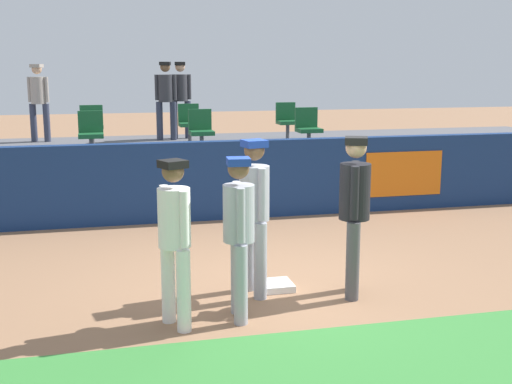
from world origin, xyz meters
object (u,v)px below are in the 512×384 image
object	(u,v)px
seat_front_center	(201,129)
spectator_casual	(166,95)
seat_back_right	(287,119)
spectator_capped	(181,94)
player_runner_visitor	(239,227)
spectator_hooded	(39,97)
player_umpire	(354,205)
seat_front_left	(91,131)
first_base	(275,286)
seat_front_right	(308,126)
player_fielder_home	(174,232)
player_coach_visitor	(254,206)
seat_back_left	(92,123)
seat_back_center	(189,121)

from	to	relation	value
seat_front_center	spectator_casual	distance (m)	2.52
seat_back_right	spectator_capped	xyz separation A→B (m)	(-2.29, 0.87, 0.54)
player_runner_visitor	spectator_hooded	size ratio (longest dim) A/B	1.02
player_umpire	seat_front_left	size ratio (longest dim) A/B	2.21
seat_front_center	player_runner_visitor	bearing A→B (deg)	-95.15
first_base	spectator_hooded	world-z (taller)	spectator_hooded
spectator_capped	seat_front_center	bearing A→B (deg)	99.33
seat_back_right	spectator_capped	distance (m)	2.51
seat_front_center	seat_front_right	bearing A→B (deg)	0.01
player_fielder_home	player_runner_visitor	world-z (taller)	player_fielder_home
player_fielder_home	spectator_capped	distance (m)	8.86
player_coach_visitor	seat_back_right	world-z (taller)	player_coach_visitor
player_fielder_home	spectator_casual	distance (m)	8.57
player_coach_visitor	seat_front_right	size ratio (longest dim) A/B	2.17
player_coach_visitor	player_umpire	world-z (taller)	player_umpire
player_umpire	seat_back_right	bearing A→B (deg)	-167.69
player_runner_visitor	seat_back_left	distance (m)	7.96
seat_back_right	seat_back_left	xyz separation A→B (m)	(-4.29, 0.00, 0.00)
spectator_hooded	spectator_capped	xyz separation A→B (m)	(3.12, -0.08, 0.03)
first_base	seat_back_left	size ratio (longest dim) A/B	0.48
player_umpire	spectator_casual	size ratio (longest dim) A/B	1.07
player_runner_visitor	seat_front_right	xyz separation A→B (m)	(2.70, 6.00, 0.44)
first_base	seat_back_left	xyz separation A→B (m)	(-2.13, 7.00, 1.41)
seat_front_right	player_umpire	bearing A→B (deg)	-102.65
seat_front_left	seat_back_center	bearing A→B (deg)	40.94
player_fielder_home	seat_back_center	distance (m)	7.96
first_base	seat_front_center	xyz separation A→B (m)	(-0.08, 5.20, 1.40)
player_coach_visitor	seat_back_right	bearing A→B (deg)	149.79
player_umpire	seat_back_right	world-z (taller)	player_umpire
seat_back_left	spectator_casual	distance (m)	1.83
player_fielder_home	seat_back_center	size ratio (longest dim) A/B	2.07
seat_front_left	seat_back_right	world-z (taller)	same
player_coach_visitor	seat_back_left	distance (m)	7.36
player_coach_visitor	spectator_capped	distance (m)	8.04
player_fielder_home	spectator_hooded	xyz separation A→B (m)	(-1.95, 8.80, 0.95)
spectator_hooded	player_umpire	bearing A→B (deg)	134.70
seat_back_center	spectator_hooded	size ratio (longest dim) A/B	0.50
seat_back_center	player_coach_visitor	bearing A→B (deg)	-91.87
seat_front_center	spectator_hooded	world-z (taller)	spectator_hooded
seat_front_right	player_fielder_home	bearing A→B (deg)	-119.11
first_base	player_umpire	world-z (taller)	player_umpire
spectator_capped	spectator_hooded	bearing A→B (deg)	6.89
seat_front_right	seat_back_left	bearing A→B (deg)	156.83
spectator_capped	seat_back_left	bearing A→B (deg)	31.80
player_runner_visitor	seat_back_center	size ratio (longest dim) A/B	2.06
player_umpire	spectator_casual	xyz separation A→B (m)	(-1.31, 8.02, 0.91)
seat_front_right	seat_front_center	xyz separation A→B (m)	(-2.16, -0.00, -0.00)
seat_front_center	player_umpire	bearing A→B (deg)	-80.89
seat_front_center	seat_back_left	world-z (taller)	same
spectator_casual	player_umpire	bearing A→B (deg)	112.81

